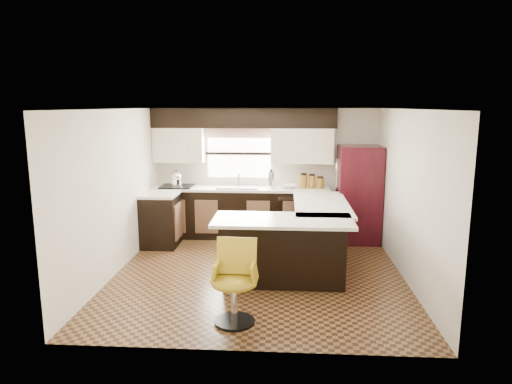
# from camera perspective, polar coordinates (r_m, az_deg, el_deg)

# --- Properties ---
(floor) EXTENTS (4.40, 4.40, 0.00)m
(floor) POSITION_cam_1_polar(r_m,az_deg,el_deg) (6.89, 0.31, -10.07)
(floor) COLOR #49301A
(floor) RESTS_ON ground
(ceiling) EXTENTS (4.40, 4.40, 0.00)m
(ceiling) POSITION_cam_1_polar(r_m,az_deg,el_deg) (6.44, 0.33, 10.33)
(ceiling) COLOR silver
(ceiling) RESTS_ON wall_back
(wall_back) EXTENTS (4.40, 0.00, 4.40)m
(wall_back) POSITION_cam_1_polar(r_m,az_deg,el_deg) (8.72, 1.19, 2.53)
(wall_back) COLOR beige
(wall_back) RESTS_ON floor
(wall_front) EXTENTS (4.40, 0.00, 4.40)m
(wall_front) POSITION_cam_1_polar(r_m,az_deg,el_deg) (4.42, -1.40, -5.65)
(wall_front) COLOR beige
(wall_front) RESTS_ON floor
(wall_left) EXTENTS (0.00, 4.40, 4.40)m
(wall_left) POSITION_cam_1_polar(r_m,az_deg,el_deg) (7.00, -17.10, 0.01)
(wall_left) COLOR beige
(wall_left) RESTS_ON floor
(wall_right) EXTENTS (0.00, 4.40, 4.40)m
(wall_right) POSITION_cam_1_polar(r_m,az_deg,el_deg) (6.76, 18.37, -0.43)
(wall_right) COLOR beige
(wall_right) RESTS_ON floor
(base_cab_back) EXTENTS (3.30, 0.60, 0.90)m
(base_cab_back) POSITION_cam_1_polar(r_m,az_deg,el_deg) (8.60, -1.92, -2.68)
(base_cab_back) COLOR black
(base_cab_back) RESTS_ON floor
(base_cab_left) EXTENTS (0.60, 0.70, 0.90)m
(base_cab_left) POSITION_cam_1_polar(r_m,az_deg,el_deg) (8.23, -11.79, -3.53)
(base_cab_left) COLOR black
(base_cab_left) RESTS_ON floor
(counter_back) EXTENTS (3.30, 0.60, 0.04)m
(counter_back) POSITION_cam_1_polar(r_m,az_deg,el_deg) (8.50, -1.94, 0.42)
(counter_back) COLOR silver
(counter_back) RESTS_ON base_cab_back
(counter_left) EXTENTS (0.60, 0.70, 0.04)m
(counter_left) POSITION_cam_1_polar(r_m,az_deg,el_deg) (8.12, -11.92, -0.30)
(counter_left) COLOR silver
(counter_left) RESTS_ON base_cab_left
(soffit) EXTENTS (3.40, 0.35, 0.36)m
(soffit) POSITION_cam_1_polar(r_m,az_deg,el_deg) (8.49, -1.57, 9.22)
(soffit) COLOR black
(soffit) RESTS_ON wall_back
(upper_cab_left) EXTENTS (0.94, 0.35, 0.64)m
(upper_cab_left) POSITION_cam_1_polar(r_m,az_deg,el_deg) (8.71, -9.61, 5.82)
(upper_cab_left) COLOR beige
(upper_cab_left) RESTS_ON wall_back
(upper_cab_right) EXTENTS (1.14, 0.35, 0.64)m
(upper_cab_right) POSITION_cam_1_polar(r_m,az_deg,el_deg) (8.49, 5.77, 5.79)
(upper_cab_right) COLOR beige
(upper_cab_right) RESTS_ON wall_back
(window_pane) EXTENTS (1.20, 0.02, 0.90)m
(window_pane) POSITION_cam_1_polar(r_m,az_deg,el_deg) (8.70, -2.11, 4.83)
(window_pane) COLOR white
(window_pane) RESTS_ON wall_back
(valance) EXTENTS (1.30, 0.06, 0.18)m
(valance) POSITION_cam_1_polar(r_m,az_deg,el_deg) (8.62, -2.16, 7.38)
(valance) COLOR #D19B93
(valance) RESTS_ON wall_back
(sink) EXTENTS (0.75, 0.45, 0.03)m
(sink) POSITION_cam_1_polar(r_m,az_deg,el_deg) (8.48, -2.29, 0.65)
(sink) COLOR #B2B2B7
(sink) RESTS_ON counter_back
(dishwasher) EXTENTS (0.58, 0.03, 0.78)m
(dishwasher) POSITION_cam_1_polar(r_m,az_deg,el_deg) (8.29, 4.79, -3.37)
(dishwasher) COLOR black
(dishwasher) RESTS_ON floor
(cooktop) EXTENTS (0.58, 0.50, 0.02)m
(cooktop) POSITION_cam_1_polar(r_m,az_deg,el_deg) (8.68, -9.86, 0.71)
(cooktop) COLOR black
(cooktop) RESTS_ON counter_back
(peninsula_long) EXTENTS (0.60, 1.95, 0.90)m
(peninsula_long) POSITION_cam_1_polar(r_m,az_deg,el_deg) (7.34, 7.67, -5.13)
(peninsula_long) COLOR black
(peninsula_long) RESTS_ON floor
(peninsula_return) EXTENTS (1.65, 0.60, 0.90)m
(peninsula_return) POSITION_cam_1_polar(r_m,az_deg,el_deg) (6.39, 3.51, -7.47)
(peninsula_return) COLOR black
(peninsula_return) RESTS_ON floor
(counter_pen_long) EXTENTS (0.84, 1.95, 0.04)m
(counter_pen_long) POSITION_cam_1_polar(r_m,az_deg,el_deg) (7.23, 8.15, -1.53)
(counter_pen_long) COLOR silver
(counter_pen_long) RESTS_ON peninsula_long
(counter_pen_return) EXTENTS (1.89, 0.84, 0.04)m
(counter_pen_return) POSITION_cam_1_polar(r_m,az_deg,el_deg) (6.18, 3.37, -3.57)
(counter_pen_return) COLOR silver
(counter_pen_return) RESTS_ON peninsula_return
(refrigerator) EXTENTS (0.75, 0.72, 1.75)m
(refrigerator) POSITION_cam_1_polar(r_m,az_deg,el_deg) (8.43, 12.70, -0.26)
(refrigerator) COLOR #340810
(refrigerator) RESTS_ON floor
(bar_chair) EXTENTS (0.53, 0.53, 0.95)m
(bar_chair) POSITION_cam_1_polar(r_m,az_deg,el_deg) (5.24, -2.74, -11.34)
(bar_chair) COLOR #B3941A
(bar_chair) RESTS_ON floor
(kettle) EXTENTS (0.22, 0.22, 0.29)m
(kettle) POSITION_cam_1_polar(r_m,az_deg,el_deg) (8.65, -9.92, 1.75)
(kettle) COLOR silver
(kettle) RESTS_ON cooktop
(percolator) EXTENTS (0.13, 0.13, 0.31)m
(percolator) POSITION_cam_1_polar(r_m,az_deg,el_deg) (8.44, 1.84, 1.57)
(percolator) COLOR silver
(percolator) RESTS_ON counter_back
(mixing_bowl) EXTENTS (0.29, 0.29, 0.07)m
(mixing_bowl) POSITION_cam_1_polar(r_m,az_deg,el_deg) (8.45, 4.03, 0.73)
(mixing_bowl) COLOR white
(mixing_bowl) RESTS_ON counter_back
(canister_large) EXTENTS (0.14, 0.14, 0.25)m
(canister_large) POSITION_cam_1_polar(r_m,az_deg,el_deg) (8.46, 5.92, 1.32)
(canister_large) COLOR brown
(canister_large) RESTS_ON counter_back
(canister_med) EXTENTS (0.12, 0.12, 0.23)m
(canister_med) POSITION_cam_1_polar(r_m,az_deg,el_deg) (8.47, 6.99, 1.27)
(canister_med) COLOR brown
(canister_med) RESTS_ON counter_back
(canister_small) EXTENTS (0.13, 0.13, 0.19)m
(canister_small) POSITION_cam_1_polar(r_m,az_deg,el_deg) (8.49, 8.01, 1.11)
(canister_small) COLOR brown
(canister_small) RESTS_ON counter_back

